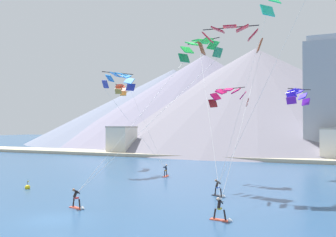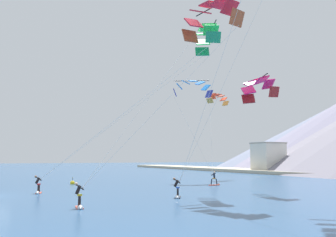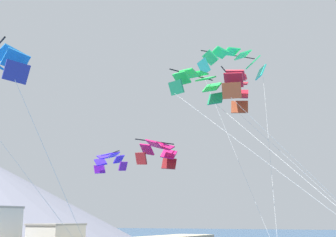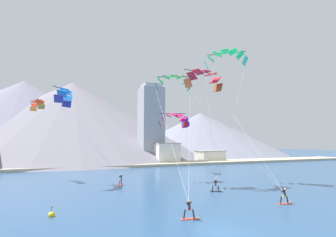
# 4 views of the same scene
# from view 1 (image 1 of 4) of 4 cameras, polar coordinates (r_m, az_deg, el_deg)

# --- Properties ---
(ground_plane) EXTENTS (400.00, 400.00, 0.00)m
(ground_plane) POSITION_cam_1_polar(r_m,az_deg,el_deg) (29.21, -17.06, -14.54)
(ground_plane) COLOR navy
(kitesurfer_near_lead) EXTENTS (1.78, 0.84, 1.75)m
(kitesurfer_near_lead) POSITION_cam_1_polar(r_m,az_deg,el_deg) (32.29, -13.60, -12.29)
(kitesurfer_near_lead) COLOR #E54C33
(kitesurfer_near_lead) RESTS_ON ground
(kitesurfer_near_trail) EXTENTS (0.61, 1.77, 1.74)m
(kitesurfer_near_trail) POSITION_cam_1_polar(r_m,az_deg,el_deg) (50.65, -0.28, -8.26)
(kitesurfer_near_trail) COLOR #E54C33
(kitesurfer_near_trail) RESTS_ON ground
(kitesurfer_mid_center) EXTENTS (1.78, 0.68, 1.77)m
(kitesurfer_mid_center) POSITION_cam_1_polar(r_m,az_deg,el_deg) (27.84, 8.25, -14.11)
(kitesurfer_mid_center) COLOR #E54C33
(kitesurfer_mid_center) RESTS_ON ground
(kitesurfer_far_left) EXTENTS (1.70, 1.24, 1.73)m
(kitesurfer_far_left) POSITION_cam_1_polar(r_m,az_deg,el_deg) (36.89, 7.83, -10.91)
(kitesurfer_far_left) COLOR black
(kitesurfer_far_left) RESTS_ON ground
(parafoil_kite_near_lead) EXTENTS (8.19, 16.84, 15.38)m
(parafoil_kite_near_lead) POSITION_cam_1_polar(r_m,az_deg,el_deg) (43.68, 4.76, 10.65)
(parafoil_kite_near_lead) COLOR #1D925A
(parafoil_kite_near_trail) EXTENTS (9.95, 5.94, 13.46)m
(parafoil_kite_near_trail) POSITION_cam_1_polar(r_m,az_deg,el_deg) (56.25, -7.35, 5.90)
(parafoil_kite_near_trail) COLOR #2D3498
(parafoil_kite_mid_center) EXTENTS (6.76, 13.51, 16.02)m
(parafoil_kite_mid_center) POSITION_cam_1_polar(r_m,az_deg,el_deg) (40.63, 9.43, 12.23)
(parafoil_kite_mid_center) COLOR #A54827
(parafoil_kite_distant_high_outer) EXTENTS (2.71, 5.05, 1.70)m
(parafoil_kite_distant_high_outer) POSITION_cam_1_polar(r_m,az_deg,el_deg) (64.62, -7.22, 4.56)
(parafoil_kite_distant_high_outer) COLOR gold
(parafoil_kite_distant_low_drift) EXTENTS (3.04, 4.99, 2.31)m
(parafoil_kite_distant_low_drift) POSITION_cam_1_polar(r_m,az_deg,el_deg) (55.49, 19.09, 3.38)
(parafoil_kite_distant_low_drift) COLOR purple
(parafoil_kite_distant_mid_solo) EXTENTS (5.32, 2.29, 2.45)m
(parafoil_kite_distant_mid_solo) POSITION_cam_1_polar(r_m,az_deg,el_deg) (46.97, 9.28, 3.49)
(parafoil_kite_distant_mid_solo) COLOR maroon
(race_marker_buoy) EXTENTS (0.56, 0.56, 1.02)m
(race_marker_buoy) POSITION_cam_1_polar(r_m,az_deg,el_deg) (43.65, -20.62, -9.81)
(race_marker_buoy) COLOR yellow
(race_marker_buoy) RESTS_ON ground
(shoreline_strip) EXTENTS (180.00, 10.00, 0.70)m
(shoreline_strip) POSITION_cam_1_polar(r_m,az_deg,el_deg) (78.62, 10.35, -5.81)
(shoreline_strip) COLOR #BCAD8E
(shoreline_strip) RESTS_ON ground
(shore_building_quay_east) EXTENTS (7.47, 5.08, 4.40)m
(shore_building_quay_east) POSITION_cam_1_polar(r_m,az_deg,el_deg) (84.17, 6.71, -4.23)
(shore_building_quay_east) COLOR beige
(shore_building_quay_east) RESTS_ON ground
(shore_building_quay_west) EXTENTS (5.52, 6.07, 6.68)m
(shore_building_quay_west) POSITION_cam_1_polar(r_m,az_deg,el_deg) (90.40, -7.06, -3.29)
(shore_building_quay_west) COLOR silver
(shore_building_quay_west) RESTS_ON ground
(highrise_tower) EXTENTS (7.00, 7.00, 25.20)m
(highrise_tower) POSITION_cam_1_polar(r_m,az_deg,el_deg) (84.00, 22.41, 2.78)
(highrise_tower) COLOR #999EA8
(highrise_tower) RESTS_ON ground
(mountain_peak_west_ridge) EXTENTS (117.61, 117.61, 30.53)m
(mountain_peak_west_ridge) POSITION_cam_1_polar(r_m,az_deg,el_deg) (157.16, 0.85, 1.97)
(mountain_peak_west_ridge) COLOR slate
(mountain_peak_west_ridge) RESTS_ON ground
(mountain_peak_east_shoulder) EXTENTS (115.40, 115.40, 33.06)m
(mountain_peak_east_shoulder) POSITION_cam_1_polar(r_m,az_deg,el_deg) (129.85, 13.25, 3.21)
(mountain_peak_east_shoulder) COLOR gray
(mountain_peak_east_shoulder) RESTS_ON ground
(mountain_peak_far_spur) EXTENTS (107.18, 107.18, 32.95)m
(mountain_peak_far_spur) POSITION_cam_1_polar(r_m,az_deg,el_deg) (138.24, 5.63, 2.90)
(mountain_peak_far_spur) COLOR gray
(mountain_peak_far_spur) RESTS_ON ground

